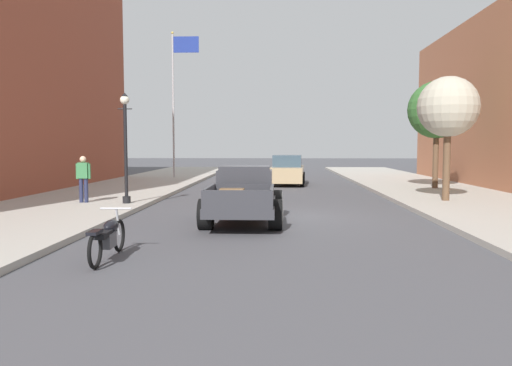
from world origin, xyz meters
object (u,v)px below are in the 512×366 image
Objects in this scene: hotrod_truck_gunmetal at (245,195)px; motorcycle_parked at (108,237)px; car_background_tan at (288,171)px; street_tree_nearest at (448,108)px; street_lamp_near at (125,139)px; street_tree_second at (437,110)px; pedestrian_sidewalk_left at (83,176)px; flagpole at (177,88)px.

hotrod_truck_gunmetal is 5.58m from motorcycle_parked.
car_background_tan is (1.49, 13.33, 0.01)m from hotrod_truck_gunmetal.
hotrod_truck_gunmetal is 1.09× the size of street_tree_nearest.
street_tree_second reaches higher than street_lamp_near.
hotrod_truck_gunmetal is at bearing -33.86° from street_lamp_near.
pedestrian_sidewalk_left is 15.12m from flagpole.
hotrod_truck_gunmetal is at bearing 65.94° from motorcycle_parked.
flagpole is at bearing 88.13° from pedestrian_sidewalk_left.
hotrod_truck_gunmetal is at bearing -72.58° from flagpole.
street_lamp_near is (1.58, -0.15, 1.30)m from pedestrian_sidewalk_left.
car_background_tan reaches higher than hotrod_truck_gunmetal.
hotrod_truck_gunmetal is 2.34× the size of motorcycle_parked.
pedestrian_sidewalk_left is at bearing -174.58° from street_tree_nearest.
hotrod_truck_gunmetal is 1.12× the size of car_background_tan.
street_tree_second reaches higher than pedestrian_sidewalk_left.
pedestrian_sidewalk_left is at bearing -125.89° from car_background_tan.
motorcycle_parked is 13.66m from street_tree_nearest.
flagpole is (-5.47, 17.44, 5.02)m from hotrod_truck_gunmetal.
motorcycle_parked is 0.23× the size of flagpole.
street_tree_nearest is at bearing 5.42° from pedestrian_sidewalk_left.
street_tree_second is at bearing 28.04° from street_lamp_near.
hotrod_truck_gunmetal is 18.95m from flagpole.
motorcycle_parked is 18.80m from car_background_tan.
street_tree_nearest is 5.57m from street_tree_second.
street_lamp_near is at bearing -151.96° from street_tree_second.
street_tree_nearest reaches higher than motorcycle_parked.
pedestrian_sidewalk_left is 0.18× the size of flagpole.
hotrod_truck_gunmetal is 3.00× the size of pedestrian_sidewalk_left.
street_tree_nearest is at bearing -103.25° from street_tree_second.
street_tree_nearest reaches higher than street_lamp_near.
street_tree_nearest reaches higher than hotrod_truck_gunmetal.
flagpole is (-1.12, 14.52, 3.39)m from street_lamp_near.
street_tree_second is at bearing 76.75° from street_tree_nearest.
street_lamp_near is 11.64m from street_tree_nearest.
car_background_tan is (3.76, 18.41, 0.33)m from motorcycle_parked.
street_lamp_near is at bearing -85.60° from flagpole.
hotrod_truck_gunmetal is 0.98× the size of street_tree_second.
car_background_tan reaches higher than motorcycle_parked.
street_tree_nearest is at bearing 31.09° from hotrod_truck_gunmetal.
motorcycle_parked is 8.96m from pedestrian_sidewalk_left.
flagpole is 2.02× the size of street_tree_nearest.
motorcycle_parked is 1.29× the size of pedestrian_sidewalk_left.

